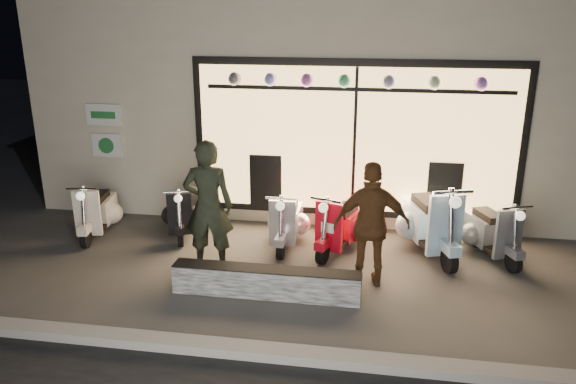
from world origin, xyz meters
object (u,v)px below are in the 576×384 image
scooter_silver (288,220)px  man (208,206)px  woman (372,225)px  scooter_red (343,225)px  graffiti_barrier (266,282)px

scooter_silver → man: 1.60m
man → woman: size_ratio=1.11×
scooter_red → woman: size_ratio=0.76×
scooter_silver → woman: bearing=-43.0°
scooter_red → scooter_silver: bearing=-164.6°
scooter_red → woman: 1.35m
scooter_silver → man: bearing=-130.1°
man → woman: man is taller
woman → graffiti_barrier: bearing=17.0°
scooter_silver → woman: 1.91m
woman → scooter_red: bearing=-74.9°
man → scooter_red: bearing=-156.7°
scooter_red → woman: bearing=-48.3°
scooter_silver → graffiti_barrier: bearing=-89.8°
scooter_silver → woman: (1.35, -1.26, 0.50)m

